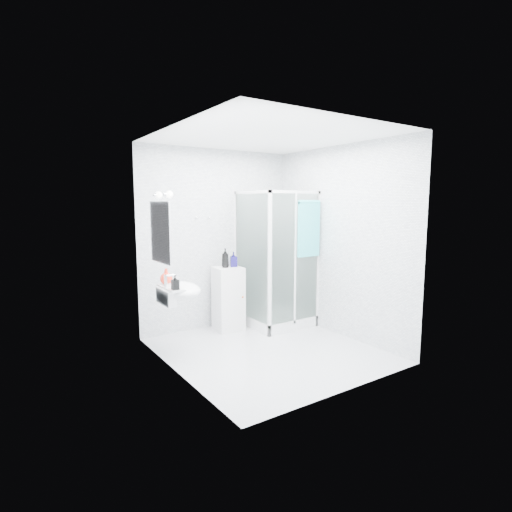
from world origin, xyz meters
TOP-DOWN VIEW (x-y plane):
  - room at (0.00, 0.00)m, footprint 2.40×2.60m
  - shower_enclosure at (0.67, 0.77)m, footprint 0.90×0.95m
  - wall_basin at (-0.99, 0.45)m, footprint 0.46×0.56m
  - mirror at (-1.19, 0.45)m, footprint 0.02×0.60m
  - vanity_lights at (-1.14, 0.45)m, footprint 0.10×0.40m
  - wall_hooks at (-0.25, 1.26)m, footprint 0.23×0.06m
  - storage_cabinet at (0.01, 1.01)m, footprint 0.41×0.42m
  - hand_towel at (0.96, 0.36)m, footprint 0.37×0.05m
  - shampoo_bottle_a at (-0.03, 1.01)m, footprint 0.14×0.14m
  - shampoo_bottle_b at (0.10, 1.01)m, footprint 0.13×0.13m
  - soap_dispenser_orange at (-1.06, 0.63)m, footprint 0.16×0.16m
  - soap_dispenser_black at (-1.10, 0.26)m, footprint 0.08×0.08m

SIDE VIEW (x-z plane):
  - shower_enclosure at x=0.67m, z-range -0.55..1.45m
  - storage_cabinet at x=0.01m, z-range 0.00..0.92m
  - wall_basin at x=-0.99m, z-range 0.62..0.97m
  - soap_dispenser_black at x=-1.10m, z-range 0.86..1.03m
  - soap_dispenser_orange at x=-1.06m, z-range 0.86..1.05m
  - shampoo_bottle_b at x=0.10m, z-range 0.92..1.13m
  - shampoo_bottle_a at x=-0.03m, z-range 0.92..1.19m
  - room at x=0.00m, z-range 0.00..2.60m
  - hand_towel at x=0.96m, z-range 1.09..1.89m
  - mirror at x=-1.19m, z-range 1.15..1.85m
  - wall_hooks at x=-0.25m, z-range 1.60..1.64m
  - vanity_lights at x=-1.14m, z-range 1.88..1.96m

